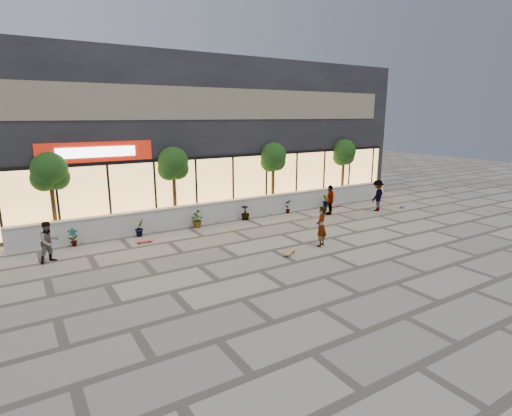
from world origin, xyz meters
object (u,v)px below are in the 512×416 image
skater_left (49,242)px  skateboard_right_far (402,206)px  tree_west (50,174)px  tree_midwest (173,165)px  tree_east (344,154)px  skater_right_near (330,200)px  tree_mideast (273,159)px  skateboard_right_near (336,206)px  skater_right_far (377,196)px  skateboard_center (290,252)px  skateboard_left (144,241)px  skater_center (321,226)px

skater_left → skateboard_right_far: size_ratio=2.26×
tree_west → skater_left: tree_west is taller
tree_midwest → tree_east: bearing=0.0°
skater_right_near → skateboard_right_far: (4.87, -0.99, -0.76)m
tree_mideast → skater_right_near: size_ratio=2.35×
tree_midwest → skateboard_right_near: 10.12m
skateboard_right_far → tree_mideast: bearing=120.0°
skateboard_right_near → skater_right_near: bearing=-143.7°
tree_mideast → skateboard_right_far: 8.34m
tree_west → tree_midwest: 5.50m
tree_east → skateboard_right_far: tree_east is taller
skateboard_right_far → tree_west: bearing=136.7°
skater_right_far → skateboard_right_near: bearing=-74.9°
tree_east → tree_mideast: bearing=180.0°
tree_west → skateboard_center: bearing=-41.7°
skater_right_far → skateboard_left: size_ratio=2.41×
tree_east → skateboard_center: tree_east is taller
tree_mideast → tree_east: size_ratio=1.00×
skater_right_near → skater_right_far: skater_right_far is taller
tree_midwest → skater_left: 6.97m
tree_midwest → skater_left: tree_midwest is taller
skater_right_near → skater_right_far: bearing=135.9°
skateboard_center → skateboard_right_far: bearing=-17.3°
skater_left → skateboard_center: (8.20, -4.07, -0.70)m
tree_midwest → tree_mideast: bearing=0.0°
skateboard_right_far → skateboard_left: bearing=143.1°
skater_right_near → skater_center: bearing=15.4°
tree_west → tree_midwest: same height
tree_west → skater_right_near: bearing=-11.2°
skater_center → skater_right_far: 7.72m
tree_east → skater_center: (-7.58, -6.71, -2.12)m
skateboard_center → skateboard_right_far: (10.70, 3.17, -0.01)m
tree_west → skater_right_near: size_ratio=2.35×
tree_east → skater_left: size_ratio=2.48×
tree_mideast → skater_left: size_ratio=2.48×
tree_east → tree_west: bearing=180.0°
tree_mideast → skater_center: bearing=-107.2°
tree_mideast → skater_right_far: bearing=-35.1°
tree_midwest → skateboard_left: tree_midwest is taller
skateboard_right_far → skater_center: bearing=166.7°
skater_center → tree_east: bearing=-169.2°
tree_east → skater_right_far: bearing=-99.3°
tree_east → skater_right_near: size_ratio=2.35×
tree_east → skateboard_right_near: size_ratio=5.29×
tree_east → skateboard_center: bearing=-143.6°
skater_right_far → skateboard_right_far: skater_right_far is taller
skater_left → skateboard_left: (3.68, 0.42, -0.72)m
skater_left → skateboard_center: skater_left is taller
skateboard_right_near → skateboard_right_far: bearing=-34.5°
tree_mideast → skater_left: (-12.00, -2.77, -2.20)m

